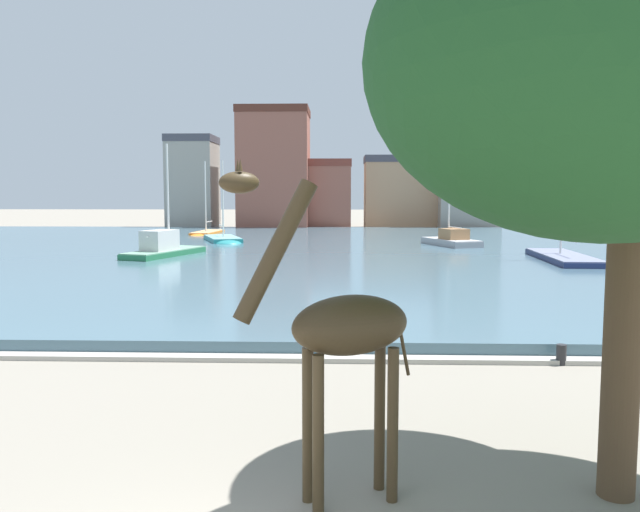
{
  "coord_description": "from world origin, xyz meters",
  "views": [
    {
      "loc": [
        1.49,
        -5.96,
        4.17
      ],
      "look_at": [
        0.8,
        13.92,
        2.2
      ],
      "focal_mm": 36.15,
      "sensor_mm": 36.0,
      "label": 1
    }
  ],
  "objects": [
    {
      "name": "townhouse_corner_house",
      "position": [
        -15.37,
        66.61,
        5.25
      ],
      "size": [
        5.21,
        5.9,
        10.48
      ],
      "color": "gray",
      "rests_on": "ground"
    },
    {
      "name": "sailboat_grey",
      "position": [
        9.1,
        40.28,
        0.57
      ],
      "size": [
        3.93,
        6.19,
        6.9
      ],
      "color": "#939399",
      "rests_on": "ground"
    },
    {
      "name": "sailboat_teal",
      "position": [
        -7.61,
        43.07,
        0.39
      ],
      "size": [
        4.13,
        6.77,
        6.58
      ],
      "color": "teal",
      "rests_on": "ground"
    },
    {
      "name": "shade_tree",
      "position": [
        5.17,
        2.33,
        5.76
      ],
      "size": [
        7.16,
        7.29,
        7.67
      ],
      "color": "brown",
      "rests_on": "ground"
    },
    {
      "name": "giraffe_statue",
      "position": [
        1.48,
        2.36,
        2.34
      ],
      "size": [
        2.53,
        1.38,
        4.58
      ],
      "color": "#42331E",
      "rests_on": "ground"
    },
    {
      "name": "harbor_water",
      "position": [
        0.0,
        36.94,
        0.21
      ],
      "size": [
        80.53,
        54.04,
        0.41
      ],
      "primitive_type": "cube",
      "color": "#476675",
      "rests_on": "ground"
    },
    {
      "name": "townhouse_end_terrace",
      "position": [
        -1.08,
        67.23,
        3.92
      ],
      "size": [
        7.17,
        5.66,
        7.82
      ],
      "color": "#8E5142",
      "rests_on": "ground"
    },
    {
      "name": "mooring_bollard",
      "position": [
        6.82,
        9.52,
        0.25
      ],
      "size": [
        0.24,
        0.24,
        0.5
      ],
      "primitive_type": "cylinder",
      "color": "#232326",
      "rests_on": "ground"
    },
    {
      "name": "sailboat_navy",
      "position": [
        13.82,
        30.82,
        0.4
      ],
      "size": [
        2.66,
        9.39,
        9.2
      ],
      "color": "navy",
      "rests_on": "ground"
    },
    {
      "name": "townhouse_narrow_midrow",
      "position": [
        15.52,
        67.36,
        6.65
      ],
      "size": [
        6.76,
        5.95,
        13.26
      ],
      "color": "gray",
      "rests_on": "ground"
    },
    {
      "name": "sailboat_orange",
      "position": [
        -10.94,
        52.11,
        0.35
      ],
      "size": [
        2.14,
        6.88,
        6.97
      ],
      "color": "orange",
      "rests_on": "ground"
    },
    {
      "name": "sailboat_green",
      "position": [
        -8.93,
        32.13,
        0.63
      ],
      "size": [
        3.99,
        7.51,
        7.04
      ],
      "color": "#236B42",
      "rests_on": "ground"
    },
    {
      "name": "townhouse_tall_gabled",
      "position": [
        8.17,
        69.59,
        4.19
      ],
      "size": [
        8.29,
        6.02,
        8.35
      ],
      "color": "tan",
      "rests_on": "ground"
    },
    {
      "name": "quay_edge_coping",
      "position": [
        0.0,
        9.67,
        0.06
      ],
      "size": [
        80.53,
        0.5,
        0.12
      ],
      "primitive_type": "cube",
      "color": "#ADA89E",
      "rests_on": "ground"
    },
    {
      "name": "townhouse_wide_warehouse",
      "position": [
        -6.1,
        65.98,
        6.73
      ],
      "size": [
        7.83,
        6.81,
        13.44
      ],
      "color": "#8E5142",
      "rests_on": "ground"
    }
  ]
}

